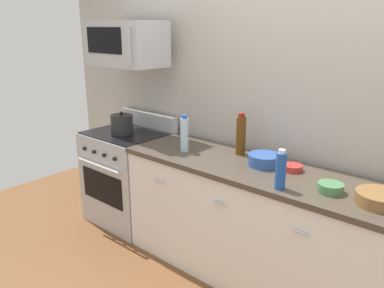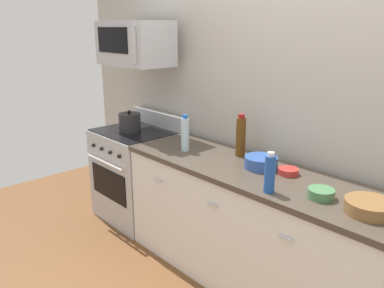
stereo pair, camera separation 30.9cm
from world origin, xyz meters
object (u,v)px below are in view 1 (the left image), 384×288
object	(u,v)px
bowl_blue_mixing	(264,159)
bowl_wooden_salad	(380,198)
bowl_green_glaze	(331,187)
bottle_water_clear	(184,134)
range_oven	(129,176)
bottle_wine_amber	(241,135)
bowl_red_small	(292,167)
bottle_soda_blue	(281,170)
stockpot	(122,124)
microwave	(126,44)

from	to	relation	value
bowl_blue_mixing	bowl_wooden_salad	distance (m)	0.85
bowl_green_glaze	bottle_water_clear	bearing A→B (deg)	178.82
range_oven	bottle_wine_amber	xyz separation A→B (m)	(1.20, 0.17, 0.61)
bottle_wine_amber	bowl_red_small	bearing A→B (deg)	-7.80
range_oven	bottle_soda_blue	distance (m)	1.88
bowl_blue_mixing	stockpot	bearing A→B (deg)	-175.23
bottle_soda_blue	stockpot	distance (m)	1.78
bottle_soda_blue	bowl_wooden_salad	bearing A→B (deg)	17.48
bottle_wine_amber	bowl_red_small	distance (m)	0.51
bottle_wine_amber	bottle_water_clear	distance (m)	0.46
stockpot	bowl_green_glaze	bearing A→B (deg)	-0.77
microwave	bottle_wine_amber	world-z (taller)	microwave
bottle_soda_blue	bowl_red_small	bearing A→B (deg)	104.21
bowl_blue_mixing	bottle_wine_amber	bearing A→B (deg)	159.81
bottle_soda_blue	range_oven	bearing A→B (deg)	172.41
bowl_blue_mixing	bowl_green_glaze	distance (m)	0.58
bowl_wooden_salad	bowl_green_glaze	bearing A→B (deg)	-176.84
bottle_soda_blue	bowl_wooden_salad	size ratio (longest dim) A/B	0.97
bottle_wine_amber	bottle_soda_blue	xyz separation A→B (m)	(0.58, -0.41, -0.04)
bowl_green_glaze	bowl_wooden_salad	size ratio (longest dim) A/B	0.59
bowl_wooden_salad	stockpot	size ratio (longest dim) A/B	1.25
bottle_soda_blue	bowl_red_small	size ratio (longest dim) A/B	1.84
bottle_water_clear	stockpot	bearing A→B (deg)	179.86
bottle_wine_amber	bowl_blue_mixing	xyz separation A→B (m)	(0.28, -0.10, -0.11)
bowl_green_glaze	stockpot	bearing A→B (deg)	179.23
microwave	stockpot	world-z (taller)	microwave
bottle_wine_amber	bowl_blue_mixing	bearing A→B (deg)	-20.19
range_oven	bottle_wine_amber	bearing A→B (deg)	8.24
bowl_blue_mixing	stockpot	xyz separation A→B (m)	(-1.48, -0.12, 0.05)
bowl_green_glaze	bowl_red_small	bearing A→B (deg)	151.89
microwave	bowl_blue_mixing	size ratio (longest dim) A/B	3.13
bowl_red_small	bottle_wine_amber	bearing A→B (deg)	172.20
bottle_wine_amber	stockpot	distance (m)	1.22
bowl_red_small	stockpot	xyz separation A→B (m)	(-1.69, -0.16, 0.07)
bowl_red_small	bottle_soda_blue	bearing A→B (deg)	-75.79
bottle_wine_amber	bowl_blue_mixing	size ratio (longest dim) A/B	1.41
bowl_red_small	microwave	bearing A→B (deg)	-177.91
range_oven	bowl_wooden_salad	size ratio (longest dim) A/B	4.03
range_oven	bowl_wooden_salad	bearing A→B (deg)	-1.61
bottle_wine_amber	bottle_soda_blue	bearing A→B (deg)	-35.42
microwave	bowl_wooden_salad	xyz separation A→B (m)	(2.32, -0.11, -0.79)
range_oven	bowl_red_small	world-z (taller)	range_oven
bottle_wine_amber	stockpot	size ratio (longest dim) A/B	1.57
bowl_blue_mixing	stockpot	world-z (taller)	stockpot
bottle_wine_amber	bowl_wooden_salad	world-z (taller)	bottle_wine_amber
bottle_water_clear	bowl_green_glaze	distance (m)	1.24
bowl_blue_mixing	stockpot	distance (m)	1.48
bowl_green_glaze	bowl_wooden_salad	xyz separation A→B (m)	(0.28, 0.02, 0.01)
bowl_blue_mixing	bowl_wooden_salad	world-z (taller)	bowl_blue_mixing
bottle_water_clear	stockpot	xyz separation A→B (m)	(-0.80, 0.00, -0.05)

